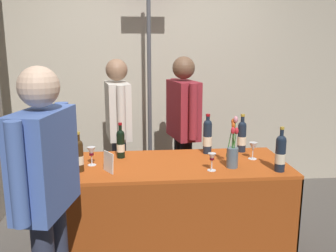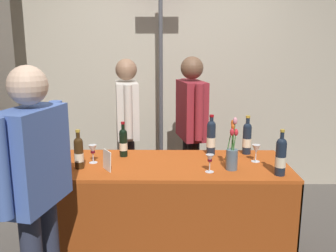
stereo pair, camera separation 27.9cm
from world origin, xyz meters
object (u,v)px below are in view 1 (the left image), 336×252
(featured_wine_bottle, at_px, (242,136))
(wine_glass_near_vendor, at_px, (253,147))
(wine_glass_near_taster, at_px, (91,152))
(flower_vase, at_px, (233,151))
(tasting_table, at_px, (168,191))
(booth_signpost, at_px, (149,69))
(wine_glass_mid, at_px, (212,158))
(vendor_presenter, at_px, (118,122))
(display_bottle_0, at_px, (79,155))
(taster_foreground_right, at_px, (46,182))

(featured_wine_bottle, relative_size, wine_glass_near_vendor, 2.39)
(wine_glass_near_taster, height_order, flower_vase, flower_vase)
(tasting_table, height_order, booth_signpost, booth_signpost)
(wine_glass_mid, xyz_separation_m, vendor_presenter, (-0.73, 1.08, 0.06))
(wine_glass_near_taster, distance_m, booth_signpost, 1.42)
(wine_glass_near_vendor, distance_m, wine_glass_mid, 0.46)
(tasting_table, xyz_separation_m, wine_glass_near_taster, (-0.59, 0.01, 0.34))
(tasting_table, xyz_separation_m, display_bottle_0, (-0.67, -0.12, 0.36))
(tasting_table, distance_m, taster_foreground_right, 1.16)
(featured_wine_bottle, xyz_separation_m, vendor_presenter, (-1.09, 0.61, 0.02))
(vendor_presenter, bearing_deg, flower_vase, 31.87)
(display_bottle_0, xyz_separation_m, wine_glass_mid, (0.97, -0.08, -0.03))
(booth_signpost, bearing_deg, flower_vase, -67.38)
(booth_signpost, bearing_deg, wine_glass_near_taster, -112.45)
(wine_glass_near_vendor, height_order, wine_glass_near_taster, wine_glass_near_taster)
(tasting_table, xyz_separation_m, booth_signpost, (-0.09, 1.22, 0.90))
(wine_glass_near_vendor, relative_size, vendor_presenter, 0.09)
(taster_foreground_right, bearing_deg, tasting_table, -31.00)
(tasting_table, relative_size, featured_wine_bottle, 5.65)
(display_bottle_0, height_order, wine_glass_mid, display_bottle_0)
(tasting_table, bearing_deg, wine_glass_near_vendor, 4.12)
(featured_wine_bottle, bearing_deg, booth_signpost, 128.68)
(wine_glass_mid, bearing_deg, booth_signpost, 105.64)
(wine_glass_mid, distance_m, flower_vase, 0.18)
(display_bottle_0, xyz_separation_m, wine_glass_near_taster, (0.08, 0.13, -0.02))
(display_bottle_0, xyz_separation_m, booth_signpost, (0.58, 1.34, 0.54))
(tasting_table, relative_size, flower_vase, 4.70)
(taster_foreground_right, height_order, booth_signpost, booth_signpost)
(flower_vase, xyz_separation_m, vendor_presenter, (-0.90, 1.02, 0.03))
(vendor_presenter, height_order, booth_signpost, booth_signpost)
(wine_glass_mid, bearing_deg, taster_foreground_right, -150.35)
(tasting_table, height_order, vendor_presenter, vendor_presenter)
(wine_glass_mid, xyz_separation_m, taster_foreground_right, (-1.05, -0.60, 0.08))
(vendor_presenter, bearing_deg, featured_wine_bottle, 51.37)
(tasting_table, relative_size, booth_signpost, 0.78)
(vendor_presenter, bearing_deg, wine_glass_mid, 24.57)
(flower_vase, relative_size, booth_signpost, 0.17)
(wine_glass_mid, relative_size, wine_glass_near_taster, 0.91)
(featured_wine_bottle, xyz_separation_m, wine_glass_near_taster, (-1.26, -0.26, -0.04))
(tasting_table, relative_size, wine_glass_near_vendor, 13.48)
(flower_vase, bearing_deg, tasting_table, 163.37)
(wine_glass_mid, relative_size, flower_vase, 0.33)
(wine_glass_near_taster, relative_size, flower_vase, 0.37)
(flower_vase, xyz_separation_m, taster_foreground_right, (-1.22, -0.65, 0.05))
(wine_glass_near_vendor, relative_size, taster_foreground_right, 0.09)
(wine_glass_near_taster, relative_size, taster_foreground_right, 0.09)
(featured_wine_bottle, height_order, taster_foreground_right, taster_foreground_right)
(wine_glass_mid, distance_m, booth_signpost, 1.58)
(tasting_table, bearing_deg, wine_glass_near_taster, 179.27)
(wine_glass_near_taster, distance_m, flower_vase, 1.08)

